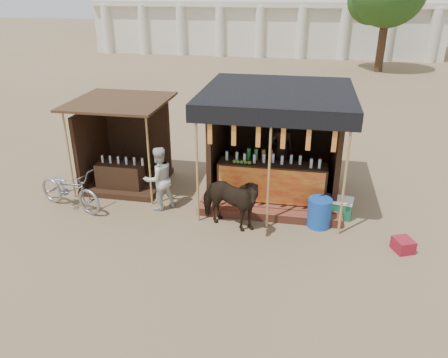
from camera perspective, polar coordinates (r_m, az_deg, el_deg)
ground at (r=8.93m, az=-1.94°, el=-10.64°), size 120.00×120.00×0.00m
main_stall at (r=11.28m, az=6.72°, el=2.89°), size 3.60×3.61×2.78m
secondary_stall at (r=12.20m, az=-13.33°, el=3.17°), size 2.40×2.40×2.38m
cow at (r=9.71m, az=0.70°, el=-2.97°), size 1.72×1.19×1.32m
motorbike at (r=11.29m, az=-19.54°, el=-1.24°), size 2.08×1.28×1.03m
bystander at (r=10.64m, az=-8.50°, el=0.06°), size 0.97×0.97×1.59m
blue_barrel at (r=10.16m, az=12.33°, el=-4.31°), size 0.69×0.69×0.68m
red_crate at (r=9.87m, az=22.35°, el=-7.99°), size 0.48×0.51×0.28m
cooler at (r=10.74m, az=14.70°, el=-3.59°), size 0.71×0.55×0.46m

